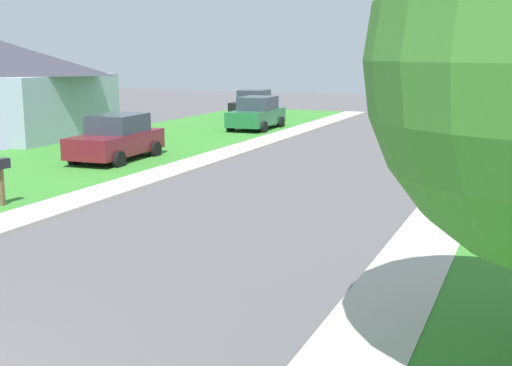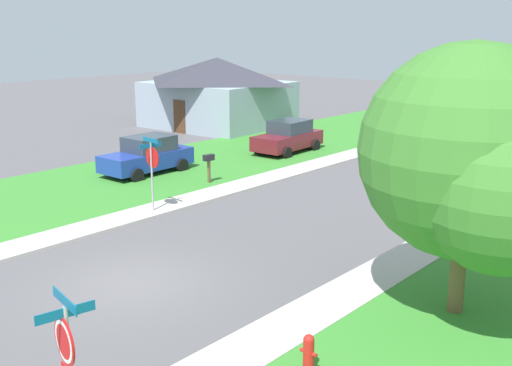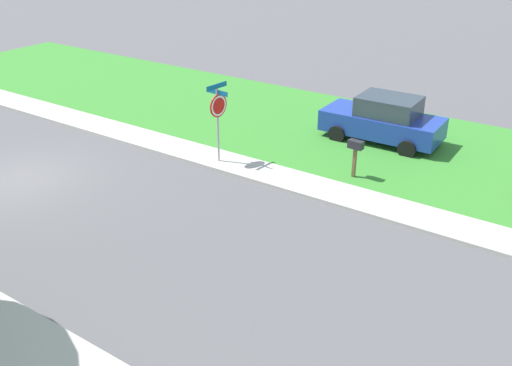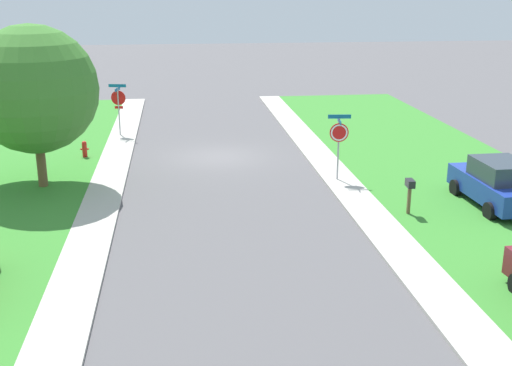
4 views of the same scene
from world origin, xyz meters
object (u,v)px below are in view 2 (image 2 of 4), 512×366
car_blue_behind_trees (147,156)px  fire_hydrant (309,353)px  car_black_near_corner (410,104)px  car_maroon_driveway_right (288,137)px  stop_sign_far_corner (152,162)px  stop_sign_near_corner (67,351)px  car_green_kerbside_mid (405,116)px  mailbox (209,161)px  house_left_setback (218,91)px  tree_sidewalk_near (476,162)px

car_blue_behind_trees → fire_hydrant: (15.60, -8.75, -0.44)m
car_black_near_corner → fire_hydrant: (15.76, -34.34, -0.44)m
car_maroon_driveway_right → stop_sign_far_corner: bearing=-75.3°
stop_sign_near_corner → car_black_near_corner: stop_sign_near_corner is taller
stop_sign_near_corner → car_green_kerbside_mid: 34.81m
stop_sign_near_corner → car_blue_behind_trees: size_ratio=0.64×
stop_sign_near_corner → mailbox: bearing=128.4°
fire_hydrant → house_left_setback: bearing=137.8°
fire_hydrant → mailbox: 15.28m
stop_sign_near_corner → mailbox: stop_sign_near_corner is taller
car_green_kerbside_mid → stop_sign_far_corner: bearing=-84.3°
fire_hydrant → mailbox: size_ratio=0.63×
car_black_near_corner → house_left_setback: (-7.33, -13.40, 1.50)m
car_blue_behind_trees → fire_hydrant: 17.89m
car_green_kerbside_mid → mailbox: (0.86, -19.08, 0.14)m
stop_sign_near_corner → mailbox: 17.49m
fire_hydrant → mailbox: mailbox is taller
car_green_kerbside_mid → tree_sidewalk_near: tree_sidewalk_near is taller
car_green_kerbside_mid → car_maroon_driveway_right: 11.54m
stop_sign_near_corner → tree_sidewalk_near: bearing=73.1°
car_maroon_driveway_right → car_black_near_corner: bearing=96.4°
car_black_near_corner → house_left_setback: house_left_setback is taller
car_green_kerbside_mid → car_black_near_corner: bearing=114.8°
stop_sign_far_corner → car_black_near_corner: stop_sign_far_corner is taller
stop_sign_near_corner → mailbox: (-10.86, 13.68, -0.87)m
car_green_kerbside_mid → car_maroon_driveway_right: size_ratio=0.99×
stop_sign_near_corner → car_green_kerbside_mid: bearing=109.7°
car_maroon_driveway_right → tree_sidewalk_near: tree_sidewalk_near is taller
stop_sign_near_corner → car_maroon_driveway_right: (-12.51, 21.25, -1.00)m
house_left_setback → fire_hydrant: size_ratio=11.22×
car_blue_behind_trees → mailbox: 3.51m
car_green_kerbside_mid → fire_hydrant: size_ratio=5.26×
house_left_setback → mailbox: size_ratio=7.11×
stop_sign_near_corner → fire_hydrant: stop_sign_near_corner is taller
tree_sidewalk_near → fire_hydrant: bearing=-107.7°
mailbox → car_maroon_driveway_right: bearing=102.3°
stop_sign_far_corner → mailbox: (-1.46, 4.27, -0.88)m
car_green_kerbside_mid → tree_sidewalk_near: bearing=-59.3°
car_maroon_driveway_right → car_green_kerbside_mid: bearing=86.0°
stop_sign_near_corner → house_left_setback: (-21.81, 25.35, 0.50)m
car_blue_behind_trees → fire_hydrant: bearing=-29.3°
stop_sign_far_corner → house_left_setback: 20.21m
fire_hydrant → stop_sign_far_corner: bearing=154.9°
fire_hydrant → tree_sidewalk_near: bearing=72.3°
car_blue_behind_trees → tree_sidewalk_near: size_ratio=0.68×
car_maroon_driveway_right → car_black_near_corner: same height
fire_hydrant → car_green_kerbside_mid: bearing=114.6°
tree_sidewalk_near → house_left_setback: 29.65m
stop_sign_far_corner → fire_hydrant: 11.88m
stop_sign_far_corner → car_green_kerbside_mid: stop_sign_far_corner is taller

